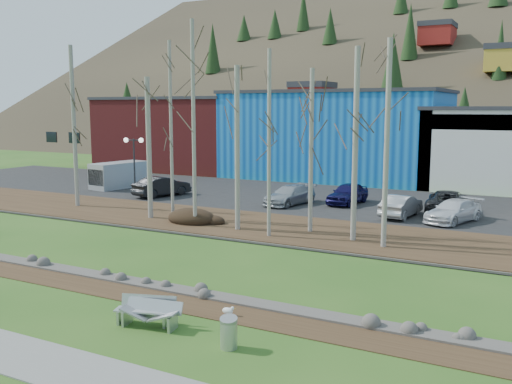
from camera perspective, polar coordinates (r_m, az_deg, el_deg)
The scene contains 34 objects.
ground at distance 19.76m, azimuth -14.83°, elevation -11.75°, with size 200.00×200.00×0.00m, color #295417.
footpath at distance 17.54m, azimuth -22.82°, elevation -14.73°, with size 80.00×2.00×0.04m, color gray.
dirt_strip at distance 21.25m, azimuth -10.96°, elevation -10.12°, with size 80.00×1.80×0.03m, color #382616.
near_bank_rocks at distance 22.00m, azimuth -9.31°, elevation -9.46°, with size 80.00×0.80×0.50m, color #47423D, non-canonical shape.
river at distance 25.25m, azimuth -3.68°, elevation -7.01°, with size 80.00×8.00×0.90m, color #13202E, non-canonical shape.
far_bank_rocks at distance 28.71m, azimuth 0.60°, elevation -5.09°, with size 80.00×0.80×0.46m, color #47423D, non-canonical shape.
far_bank at distance 31.51m, azimuth 3.26°, elevation -3.74°, with size 80.00×7.00×0.15m, color #382616.
parking_lot at distance 41.14m, azimuth 9.33°, elevation -0.96°, with size 80.00×14.00×0.14m, color black.
building_brick at distance 64.16m, azimuth -7.27°, elevation 5.89°, with size 16.32×12.24×7.80m.
building_blue at distance 55.84m, azimuth 8.14°, elevation 5.75°, with size 20.40×12.24×8.30m.
hillside at distance 98.96m, azimuth 20.82°, elevation 14.19°, with size 160.00×72.00×35.00m, color #2E271C, non-canonical shape.
bench_intact at distance 18.55m, azimuth -11.02°, elevation -11.50°, with size 1.87×1.05×0.90m.
bench_damaged at distance 18.29m, azimuth -10.45°, elevation -11.87°, with size 1.95×0.90×0.83m.
litter_bin at distance 16.53m, azimuth -2.74°, elevation -14.01°, with size 0.48×0.48×0.84m, color #B4B7B9.
seagull at distance 18.95m, azimuth -2.82°, elevation -11.76°, with size 0.46×0.22×0.33m.
dirt_mound at distance 33.20m, azimuth -6.47°, elevation -2.50°, with size 2.98×2.11×0.59m, color black.
birch_0 at distance 39.88m, azimuth -17.74°, elevation 6.23°, with size 0.27×0.27×10.59m.
birch_1 at distance 34.23m, azimuth -8.49°, elevation 6.09°, with size 0.19×0.19×10.42m.
birch_2 at distance 34.44m, azimuth -10.66°, elevation 4.32°, with size 0.30×0.30×8.34m.
birch_3 at distance 31.69m, azimuth -6.26°, elevation 6.71°, with size 0.22×0.22×11.27m.
birch_4 at distance 30.54m, azimuth -1.89°, elevation 4.34°, with size 0.27×0.27×8.77m.
birch_5 at distance 30.15m, azimuth 5.55°, elevation 4.08°, with size 0.23×0.23×8.59m.
birch_6 at distance 28.90m, azimuth 1.32°, elevation 4.79°, with size 0.19×0.19×9.46m.
birch_7 at distance 28.39m, azimuth 9.90°, elevation 4.63°, with size 0.28×0.28×9.48m.
birch_8 at distance 27.25m, azimuth 12.94°, elevation 4.62°, with size 0.25×0.25×9.71m.
birch_10 at distance 30.16m, azimuth 5.53°, elevation 4.08°, with size 0.23×0.23×8.59m.
street_lamp at distance 45.48m, azimuth -12.12°, elevation 4.19°, with size 1.57×0.71×4.24m.
car_0 at distance 43.14m, azimuth -9.40°, elevation 0.56°, with size 1.56×4.47×1.47m, color black.
car_1 at distance 38.96m, azimuth 3.37°, elevation -0.31°, with size 1.82×4.47×1.30m, color #A2A6AA.
car_2 at distance 39.67m, azimuth 9.14°, elevation -0.15°, with size 1.69×4.20×1.43m, color #121145.
car_3 at distance 35.66m, azimuth 14.31°, elevation -1.34°, with size 1.43×4.10×1.35m, color #AAABAC.
car_4 at distance 37.74m, azimuth 18.58°, elevation -0.91°, with size 2.40×5.22×1.45m, color black.
car_5 at distance 34.92m, azimuth 19.14°, elevation -1.81°, with size 1.79×4.41×1.28m, color white.
van_grey at distance 48.41m, azimuth -13.72°, elevation 1.65°, with size 2.69×5.01×2.08m.
Camera 1 is at (12.71, -13.55, 6.74)m, focal length 40.00 mm.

